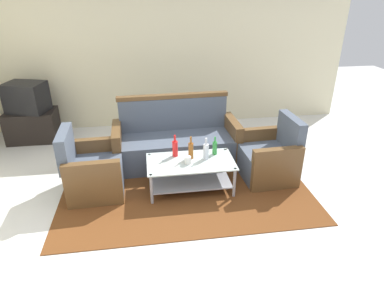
{
  "coord_description": "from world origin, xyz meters",
  "views": [
    {
      "loc": [
        -0.49,
        -3.0,
        2.43
      ],
      "look_at": [
        0.04,
        0.65,
        0.65
      ],
      "focal_mm": 31.22,
      "sensor_mm": 36.0,
      "label": 1
    }
  ],
  "objects_px": {
    "couch": "(176,142)",
    "bottle_green": "(215,148)",
    "bottle_red": "(175,148)",
    "armchair_left": "(93,172)",
    "armchair_right": "(269,158)",
    "cup": "(188,160)",
    "television": "(26,97)",
    "bottle_brown": "(191,150)",
    "coffee_table": "(191,171)",
    "tv_stand": "(33,126)",
    "bottle_clear": "(206,151)"
  },
  "relations": [
    {
      "from": "bottle_brown",
      "to": "armchair_left",
      "type": "bearing_deg",
      "value": 177.57
    },
    {
      "from": "tv_stand",
      "to": "cup",
      "type": "bearing_deg",
      "value": -39.31
    },
    {
      "from": "couch",
      "to": "bottle_green",
      "type": "relative_size",
      "value": 7.48
    },
    {
      "from": "coffee_table",
      "to": "tv_stand",
      "type": "distance_m",
      "value": 3.08
    },
    {
      "from": "bottle_green",
      "to": "bottle_red",
      "type": "xyz_separation_m",
      "value": [
        -0.52,
        0.02,
        0.02
      ]
    },
    {
      "from": "coffee_table",
      "to": "bottle_clear",
      "type": "relative_size",
      "value": 3.79
    },
    {
      "from": "bottle_brown",
      "to": "tv_stand",
      "type": "xyz_separation_m",
      "value": [
        -2.45,
        1.82,
        -0.26
      ]
    },
    {
      "from": "bottle_green",
      "to": "bottle_brown",
      "type": "xyz_separation_m",
      "value": [
        -0.32,
        -0.07,
        0.02
      ]
    },
    {
      "from": "armchair_right",
      "to": "bottle_red",
      "type": "relative_size",
      "value": 2.89
    },
    {
      "from": "bottle_green",
      "to": "armchair_left",
      "type": "bearing_deg",
      "value": -179.25
    },
    {
      "from": "bottle_brown",
      "to": "television",
      "type": "xyz_separation_m",
      "value": [
        -2.44,
        1.82,
        0.24
      ]
    },
    {
      "from": "armchair_right",
      "to": "bottle_red",
      "type": "bearing_deg",
      "value": 87.01
    },
    {
      "from": "couch",
      "to": "cup",
      "type": "distance_m",
      "value": 0.85
    },
    {
      "from": "couch",
      "to": "bottle_clear",
      "type": "relative_size",
      "value": 6.27
    },
    {
      "from": "couch",
      "to": "bottle_brown",
      "type": "bearing_deg",
      "value": 97.86
    },
    {
      "from": "cup",
      "to": "television",
      "type": "height_order",
      "value": "television"
    },
    {
      "from": "armchair_left",
      "to": "armchair_right",
      "type": "bearing_deg",
      "value": 88.82
    },
    {
      "from": "couch",
      "to": "cup",
      "type": "relative_size",
      "value": 18.22
    },
    {
      "from": "coffee_table",
      "to": "tv_stand",
      "type": "bearing_deg",
      "value": 142.03
    },
    {
      "from": "cup",
      "to": "television",
      "type": "relative_size",
      "value": 0.14
    },
    {
      "from": "bottle_red",
      "to": "bottle_green",
      "type": "bearing_deg",
      "value": -2.24
    },
    {
      "from": "armchair_left",
      "to": "bottle_red",
      "type": "height_order",
      "value": "armchair_left"
    },
    {
      "from": "bottle_brown",
      "to": "tv_stand",
      "type": "relative_size",
      "value": 0.38
    },
    {
      "from": "bottle_green",
      "to": "tv_stand",
      "type": "distance_m",
      "value": 3.28
    },
    {
      "from": "cup",
      "to": "bottle_red",
      "type": "bearing_deg",
      "value": 120.24
    },
    {
      "from": "bottle_clear",
      "to": "tv_stand",
      "type": "height_order",
      "value": "bottle_clear"
    },
    {
      "from": "bottle_green",
      "to": "television",
      "type": "height_order",
      "value": "television"
    },
    {
      "from": "bottle_red",
      "to": "tv_stand",
      "type": "xyz_separation_m",
      "value": [
        -2.25,
        1.73,
        -0.26
      ]
    },
    {
      "from": "bottle_brown",
      "to": "bottle_green",
      "type": "bearing_deg",
      "value": 12.72
    },
    {
      "from": "armchair_left",
      "to": "bottle_clear",
      "type": "distance_m",
      "value": 1.45
    },
    {
      "from": "armchair_left",
      "to": "cup",
      "type": "bearing_deg",
      "value": 78.91
    },
    {
      "from": "coffee_table",
      "to": "bottle_green",
      "type": "height_order",
      "value": "bottle_green"
    },
    {
      "from": "couch",
      "to": "bottle_green",
      "type": "bearing_deg",
      "value": 123.49
    },
    {
      "from": "armchair_left",
      "to": "cup",
      "type": "height_order",
      "value": "armchair_left"
    },
    {
      "from": "couch",
      "to": "tv_stand",
      "type": "relative_size",
      "value": 2.28
    },
    {
      "from": "bottle_clear",
      "to": "bottle_brown",
      "type": "bearing_deg",
      "value": 167.39
    },
    {
      "from": "bottle_red",
      "to": "cup",
      "type": "relative_size",
      "value": 2.95
    },
    {
      "from": "bottle_red",
      "to": "bottle_brown",
      "type": "relative_size",
      "value": 0.98
    },
    {
      "from": "bottle_red",
      "to": "bottle_clear",
      "type": "height_order",
      "value": "bottle_red"
    },
    {
      "from": "coffee_table",
      "to": "couch",
      "type": "bearing_deg",
      "value": 97.68
    },
    {
      "from": "couch",
      "to": "cup",
      "type": "height_order",
      "value": "couch"
    },
    {
      "from": "bottle_red",
      "to": "television",
      "type": "distance_m",
      "value": 2.85
    },
    {
      "from": "couch",
      "to": "cup",
      "type": "xyz_separation_m",
      "value": [
        0.06,
        -0.84,
        0.14
      ]
    },
    {
      "from": "bottle_brown",
      "to": "bottle_clear",
      "type": "relative_size",
      "value": 1.04
    },
    {
      "from": "couch",
      "to": "bottle_brown",
      "type": "height_order",
      "value": "couch"
    },
    {
      "from": "couch",
      "to": "television",
      "type": "relative_size",
      "value": 2.6
    },
    {
      "from": "television",
      "to": "tv_stand",
      "type": "bearing_deg",
      "value": 90.0
    },
    {
      "from": "bottle_green",
      "to": "cup",
      "type": "xyz_separation_m",
      "value": [
        -0.38,
        -0.21,
        -0.04
      ]
    },
    {
      "from": "bottle_brown",
      "to": "coffee_table",
      "type": "bearing_deg",
      "value": -100.72
    },
    {
      "from": "cup",
      "to": "armchair_left",
      "type": "bearing_deg",
      "value": 170.96
    }
  ]
}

